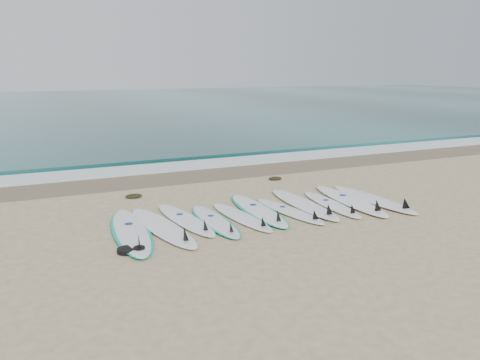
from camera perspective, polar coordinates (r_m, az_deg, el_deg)
name	(u,v)px	position (r m, az deg, el deg)	size (l,w,h in m)	color
ground	(262,214)	(10.25, 2.70, -4.11)	(120.00, 120.00, 0.00)	tan
ocean	(91,105)	(41.59, -17.72, 8.65)	(120.00, 55.00, 0.03)	#1C5959
wet_sand_band	(201,175)	(13.91, -4.78, 0.62)	(120.00, 1.80, 0.01)	brown
foam_band	(187,166)	(15.21, -6.49, 1.75)	(120.00, 1.40, 0.04)	silver
wave_crest	(174,157)	(16.62, -8.03, 2.82)	(120.00, 1.00, 0.10)	#1C5959
surfboard_0	(131,231)	(9.24, -13.13, -6.10)	(0.85, 2.97, 0.37)	white
surfboard_1	(163,227)	(9.32, -9.32, -5.70)	(1.04, 2.91, 0.37)	white
surfboard_2	(186,220)	(9.73, -6.58, -4.82)	(0.87, 2.57, 0.32)	white
surfboard_3	(215,221)	(9.63, -3.03, -5.01)	(0.60, 2.36, 0.30)	silver
surfboard_4	(242,217)	(9.84, 0.28, -4.54)	(0.77, 2.34, 0.29)	white
surfboard_5	(259,210)	(10.32, 2.29, -3.69)	(0.70, 2.72, 0.34)	white
surfboard_6	(291,211)	(10.30, 6.20, -3.79)	(0.85, 2.34, 0.29)	white
surfboard_7	(305,204)	(10.80, 7.93, -2.96)	(0.60, 2.79, 0.36)	white
surfboard_8	(332,204)	(10.93, 11.20, -2.94)	(0.59, 2.35, 0.30)	white
surfboard_9	(351,200)	(11.30, 13.41, -2.44)	(0.77, 2.94, 0.37)	white
surfboard_10	(375,199)	(11.55, 16.09, -2.27)	(0.75, 2.84, 0.36)	white
seaweed_near	(134,196)	(11.77, -12.84, -1.90)	(0.41, 0.32, 0.08)	black
seaweed_far	(275,178)	(13.34, 4.32, 0.21)	(0.39, 0.31, 0.08)	black
leash_coil	(129,250)	(8.35, -13.34, -8.31)	(0.46, 0.36, 0.11)	black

